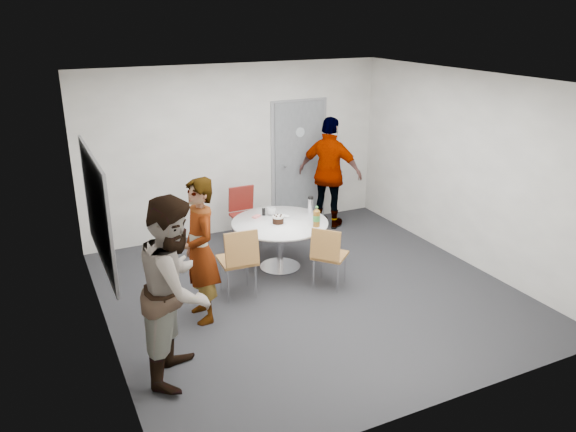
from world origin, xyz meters
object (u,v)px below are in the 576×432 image
chair_near_left (239,256)px  person_right (330,173)px  door (299,162)px  whiteboard (97,209)px  table (282,228)px  chair_far (244,209)px  person_left (177,289)px  chair_near_right (328,252)px  person_main (200,251)px

chair_near_left → person_right: size_ratio=0.50×
door → whiteboard: (-3.56, -2.28, 0.42)m
table → whiteboard: bearing=-165.8°
chair_far → person_left: (-1.82, -2.90, 0.39)m
table → person_left: size_ratio=0.71×
chair_near_right → person_left: size_ratio=0.46×
person_main → chair_far: bearing=146.1°
person_main → door: bearing=134.4°
table → door: bearing=56.5°
table → person_main: (-1.43, -0.86, 0.26)m
table → person_main: size_ratio=0.78×
door → table: size_ratio=1.58×
chair_far → person_main: bearing=56.3°
chair_near_left → chair_far: (0.73, 1.69, -0.03)m
chair_near_right → person_main: bearing=-131.0°
table → person_main: 1.69m
whiteboard → person_right: bearing=24.3°
whiteboard → chair_near_left: 1.83m
whiteboard → chair_near_left: size_ratio=2.03×
table → chair_near_left: size_ratio=1.43×
whiteboard → table: size_ratio=1.42×
person_right → chair_near_left: bearing=87.9°
person_left → table: bearing=-18.1°
chair_near_left → whiteboard: bearing=-174.9°
door → chair_far: bearing=-155.9°
chair_near_left → person_right: 2.86m
table → person_right: (1.41, 1.13, 0.32)m
chair_far → door: bearing=-156.2°
table → chair_near_right: table is taller
table → chair_far: bearing=96.4°
person_right → chair_far: bearing=51.4°
person_main → person_left: 1.07m
door → chair_near_right: (-0.83, -2.50, -0.51)m
chair_near_left → person_main: (-0.57, -0.28, 0.29)m
person_right → door: bearing=-9.1°
table → person_left: (-1.95, -1.79, 0.33)m
whiteboard → person_right: (3.87, 1.75, -0.52)m
whiteboard → chair_near_right: 2.89m
table → chair_near_right: 0.88m
table → person_right: bearing=38.7°
chair_near_left → person_main: size_ratio=0.54×
chair_near_right → person_main: person_main is taller
door → person_right: door is taller
door → person_right: (0.31, -0.53, -0.10)m
person_main → person_right: 3.46m
person_left → person_main: bearing=0.1°
chair_far → person_left: person_left is taller
person_right → person_left: bearing=91.8°
whiteboard → door: bearing=32.7°
person_main → person_right: bearing=124.5°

